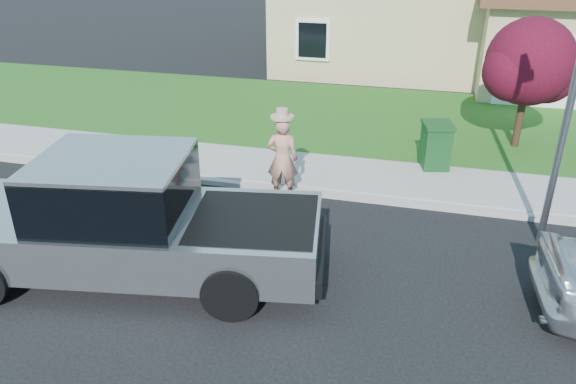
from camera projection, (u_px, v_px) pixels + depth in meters
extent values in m
plane|color=black|center=(283.00, 264.00, 10.07)|extent=(80.00, 80.00, 0.00)
cube|color=gray|center=(361.00, 198.00, 12.34)|extent=(40.00, 0.20, 0.12)
cube|color=gray|center=(368.00, 177.00, 13.29)|extent=(40.00, 2.00, 0.15)
cube|color=#244B15|center=(386.00, 120.00, 17.23)|extent=(40.00, 7.00, 0.10)
cube|color=tan|center=(559.00, 44.00, 20.10)|extent=(5.50, 6.00, 3.20)
cube|color=white|center=(573.00, 73.00, 17.62)|extent=(4.60, 0.12, 2.30)
cube|color=black|center=(313.00, 40.00, 20.72)|extent=(1.30, 0.10, 1.50)
cylinder|color=black|center=(46.00, 217.00, 10.74)|extent=(0.94, 0.48, 0.90)
cylinder|color=black|center=(231.00, 292.00, 8.55)|extent=(0.94, 0.48, 0.90)
cylinder|color=black|center=(251.00, 226.00, 10.40)|extent=(0.94, 0.48, 0.90)
cube|color=#A9ACB0|center=(130.00, 234.00, 9.50)|extent=(6.67, 3.24, 0.81)
cube|color=black|center=(114.00, 188.00, 9.14)|extent=(2.66, 2.44, 0.95)
cube|color=#A9ACB0|center=(110.00, 160.00, 8.93)|extent=(2.66, 2.44, 0.09)
cube|color=black|center=(254.00, 220.00, 9.15)|extent=(2.30, 2.20, 0.07)
cube|color=black|center=(320.00, 254.00, 9.32)|extent=(0.47, 2.12, 0.28)
cube|color=black|center=(92.00, 164.00, 10.35)|extent=(0.17, 0.26, 0.20)
imported|color=tan|center=(282.00, 159.00, 12.09)|extent=(0.74, 0.54, 1.86)
cylinder|color=tan|center=(282.00, 116.00, 11.67)|extent=(0.50, 0.50, 0.05)
cylinder|color=tan|center=(282.00, 113.00, 11.64)|extent=(0.25, 0.25, 0.17)
cylinder|color=black|center=(520.00, 118.00, 14.77)|extent=(0.19, 0.19, 1.54)
sphere|color=#470F1D|center=(530.00, 62.00, 14.12)|extent=(2.21, 2.21, 2.21)
sphere|color=#470F1D|center=(547.00, 72.00, 14.39)|extent=(1.64, 1.64, 1.64)
sphere|color=#470F1D|center=(514.00, 71.00, 14.04)|extent=(1.54, 1.54, 1.54)
cube|color=#103B16|center=(436.00, 147.00, 13.48)|extent=(0.77, 0.84, 1.02)
cube|color=#103B16|center=(438.00, 125.00, 13.24)|extent=(0.84, 0.92, 0.08)
cylinder|color=slate|center=(571.00, 101.00, 9.57)|extent=(0.13, 0.13, 5.58)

